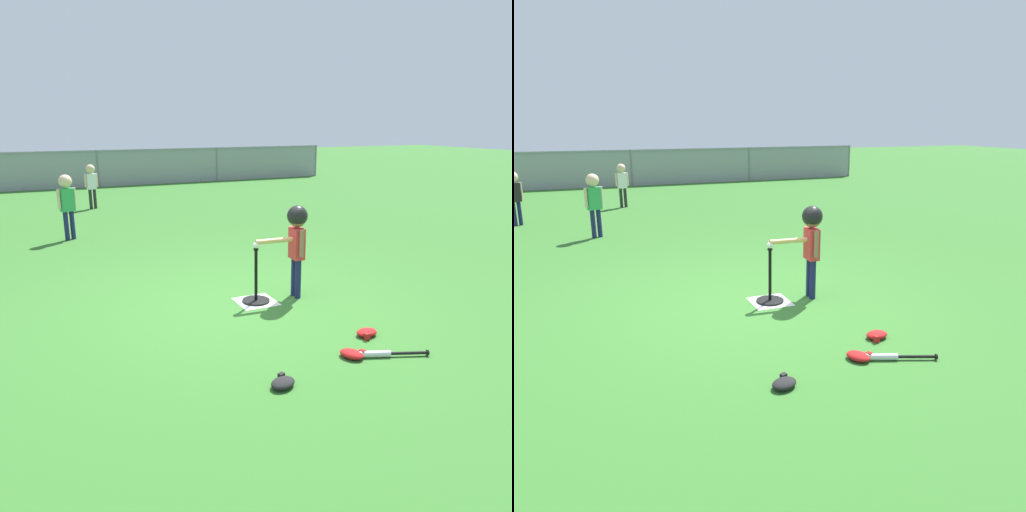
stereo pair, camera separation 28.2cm
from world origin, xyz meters
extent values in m
plane|color=#336B28|center=(0.00, 0.00, 0.00)|extent=(60.00, 60.00, 0.00)
cube|color=white|center=(0.24, 0.03, 0.00)|extent=(0.44, 0.44, 0.01)
cylinder|color=black|center=(0.24, 0.03, 0.01)|extent=(0.32, 0.32, 0.03)
cylinder|color=black|center=(0.24, 0.03, 0.33)|extent=(0.04, 0.04, 0.61)
cylinder|color=black|center=(0.24, 0.03, 0.63)|extent=(0.06, 0.06, 0.02)
sphere|color=white|center=(0.24, 0.03, 0.67)|extent=(0.07, 0.07, 0.07)
cylinder|color=#191E4C|center=(0.75, -0.05, 0.23)|extent=(0.07, 0.07, 0.47)
cylinder|color=#191E4C|center=(0.75, 0.05, 0.23)|extent=(0.07, 0.07, 0.47)
cube|color=red|center=(0.75, 0.00, 0.65)|extent=(0.14, 0.22, 0.37)
cylinder|color=#8C6647|center=(0.74, -0.13, 0.68)|extent=(0.05, 0.05, 0.31)
cylinder|color=#8C6647|center=(0.76, 0.13, 0.68)|extent=(0.05, 0.05, 0.31)
sphere|color=#8C6647|center=(0.75, 0.00, 0.95)|extent=(0.21, 0.21, 0.21)
sphere|color=black|center=(0.75, 0.00, 0.98)|extent=(0.24, 0.24, 0.24)
cylinder|color=#DBB266|center=(0.54, 0.01, 0.71)|extent=(0.60, 0.09, 0.06)
cylinder|color=#191E4C|center=(-2.82, 5.94, 0.24)|extent=(0.07, 0.07, 0.48)
cylinder|color=#191E4C|center=(-2.91, 5.89, 0.24)|extent=(0.07, 0.07, 0.48)
cube|color=black|center=(-2.87, 5.92, 0.66)|extent=(0.25, 0.21, 0.37)
cylinder|color=beige|center=(-2.75, 5.98, 0.69)|extent=(0.05, 0.05, 0.32)
cylinder|color=#262626|center=(-0.63, 7.41, 0.23)|extent=(0.07, 0.07, 0.47)
cylinder|color=#262626|center=(-0.73, 7.40, 0.23)|extent=(0.07, 0.07, 0.47)
cube|color=white|center=(-0.68, 7.41, 0.65)|extent=(0.22, 0.15, 0.36)
cylinder|color=beige|center=(-0.55, 7.42, 0.67)|extent=(0.05, 0.05, 0.31)
cylinder|color=beige|center=(-0.80, 7.39, 0.67)|extent=(0.05, 0.05, 0.31)
sphere|color=beige|center=(-0.68, 7.41, 0.94)|extent=(0.21, 0.21, 0.21)
cylinder|color=#191E4C|center=(-1.39, 4.25, 0.25)|extent=(0.08, 0.08, 0.51)
cylinder|color=#191E4C|center=(-1.50, 4.21, 0.25)|extent=(0.08, 0.08, 0.51)
cube|color=green|center=(-1.45, 4.23, 0.71)|extent=(0.26, 0.21, 0.40)
cylinder|color=beige|center=(-1.32, 4.28, 0.73)|extent=(0.06, 0.06, 0.34)
cylinder|color=beige|center=(-1.58, 4.18, 0.73)|extent=(0.06, 0.06, 0.34)
sphere|color=beige|center=(-1.45, 4.23, 1.03)|extent=(0.23, 0.23, 0.23)
cylinder|color=silver|center=(0.59, -1.66, 0.03)|extent=(0.34, 0.18, 0.06)
cylinder|color=black|center=(0.91, -1.78, 0.03)|extent=(0.33, 0.15, 0.03)
cylinder|color=black|center=(1.07, -1.85, 0.03)|extent=(0.03, 0.05, 0.05)
ellipsoid|color=#B21919|center=(0.43, -1.60, 0.04)|extent=(0.24, 0.27, 0.07)
cube|color=#B21919|center=(0.53, -1.62, 0.04)|extent=(0.06, 0.06, 0.06)
ellipsoid|color=#B21919|center=(0.84, -1.27, 0.04)|extent=(0.24, 0.19, 0.07)
cube|color=#B21919|center=(0.78, -1.35, 0.04)|extent=(0.06, 0.05, 0.06)
ellipsoid|color=black|center=(-0.35, -1.79, 0.04)|extent=(0.27, 0.23, 0.07)
cube|color=black|center=(-0.32, -1.70, 0.04)|extent=(0.06, 0.06, 0.06)
cylinder|color=slate|center=(0.00, 11.57, 0.57)|extent=(0.06, 0.06, 1.15)
cylinder|color=slate|center=(4.00, 11.57, 0.57)|extent=(0.06, 0.06, 1.15)
cylinder|color=slate|center=(8.00, 11.57, 0.57)|extent=(0.06, 0.06, 1.15)
cube|color=gray|center=(0.00, 11.57, 1.09)|extent=(16.00, 0.03, 0.03)
cube|color=gray|center=(0.00, 11.57, 0.57)|extent=(16.00, 0.01, 1.15)
camera|label=1|loc=(-1.99, -4.87, 2.02)|focal=34.68mm
camera|label=2|loc=(-1.73, -4.98, 2.02)|focal=34.68mm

